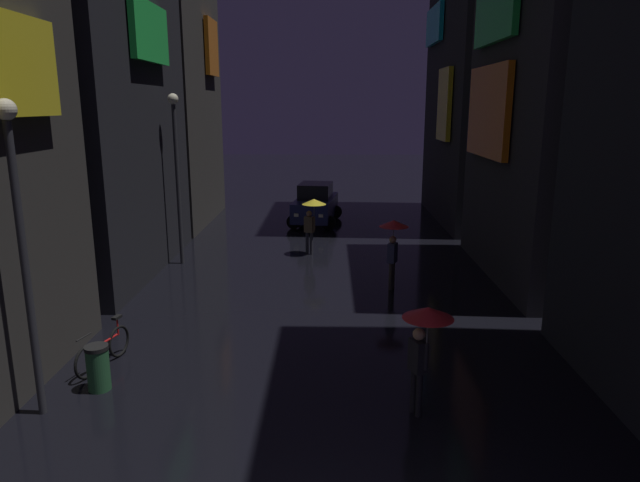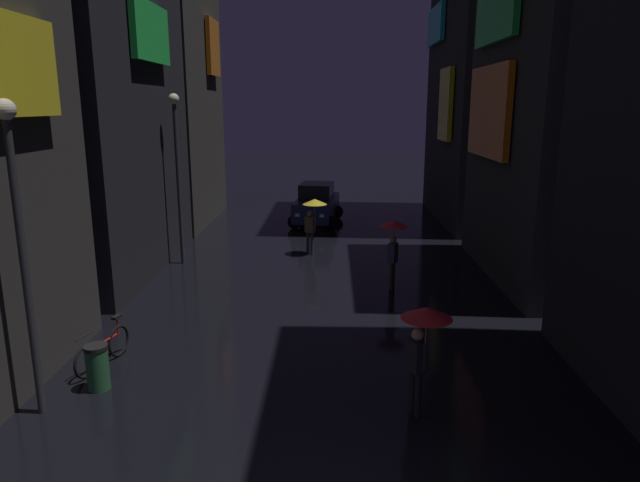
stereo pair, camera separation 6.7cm
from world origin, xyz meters
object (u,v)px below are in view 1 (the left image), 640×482
at_px(trash_bin, 98,368).
at_px(car_distant, 315,204).
at_px(pedestrian_midstreet_left_red, 393,235).
at_px(streetlamp_left_near, 20,226).
at_px(pedestrian_midstreet_centre_red, 425,331).
at_px(pedestrian_foreground_right_yellow, 312,211).
at_px(bicycle_parked_at_storefront, 104,350).
at_px(streetlamp_left_far, 177,161).

bearing_deg(trash_bin, car_distant, 76.72).
xyz_separation_m(pedestrian_midstreet_left_red, streetlamp_left_near, (-7.19, -7.49, 1.84)).
height_order(pedestrian_midstreet_centre_red, trash_bin, pedestrian_midstreet_centre_red).
bearing_deg(streetlamp_left_near, pedestrian_foreground_right_yellow, 68.16).
xyz_separation_m(pedestrian_midstreet_centre_red, bicycle_parked_at_storefront, (-6.52, 1.93, -1.28)).
xyz_separation_m(bicycle_parked_at_storefront, streetlamp_left_near, (-0.40, -1.92, 3.12)).
bearing_deg(bicycle_parked_at_storefront, streetlamp_left_near, -101.89).
bearing_deg(pedestrian_foreground_right_yellow, streetlamp_left_near, -111.84).
relative_size(pedestrian_foreground_right_yellow, pedestrian_midstreet_left_red, 1.00).
height_order(streetlamp_left_near, trash_bin, streetlamp_left_near).
height_order(car_distant, trash_bin, car_distant).
bearing_deg(car_distant, trash_bin, -103.28).
relative_size(pedestrian_midstreet_left_red, streetlamp_left_near, 0.38).
bearing_deg(bicycle_parked_at_storefront, trash_bin, -73.87).
bearing_deg(pedestrian_midstreet_left_red, bicycle_parked_at_storefront, -140.59).
xyz_separation_m(pedestrian_foreground_right_yellow, streetlamp_left_near, (-4.61, -11.51, 1.84)).
height_order(pedestrian_midstreet_centre_red, pedestrian_foreground_right_yellow, same).
distance_m(bicycle_parked_at_storefront, streetlamp_left_near, 3.68).
relative_size(car_distant, trash_bin, 4.63).
xyz_separation_m(pedestrian_foreground_right_yellow, streetlamp_left_far, (-4.61, -1.36, 1.98)).
relative_size(pedestrian_foreground_right_yellow, car_distant, 0.49).
bearing_deg(streetlamp_left_near, pedestrian_midstreet_centre_red, -0.07).
distance_m(pedestrian_midstreet_centre_red, pedestrian_foreground_right_yellow, 11.75).
distance_m(pedestrian_midstreet_centre_red, bicycle_parked_at_storefront, 6.92).
bearing_deg(bicycle_parked_at_storefront, pedestrian_midstreet_left_red, 39.41).
height_order(pedestrian_midstreet_left_red, car_distant, pedestrian_midstreet_left_red).
bearing_deg(bicycle_parked_at_storefront, pedestrian_midstreet_centre_red, -16.47).
xyz_separation_m(pedestrian_midstreet_centre_red, pedestrian_foreground_right_yellow, (-2.32, 11.51, 0.00)).
bearing_deg(streetlamp_left_near, car_distant, 75.20).
distance_m(pedestrian_midstreet_centre_red, streetlamp_left_near, 7.17).
bearing_deg(pedestrian_midstreet_left_red, car_distant, 104.90).
bearing_deg(streetlamp_left_near, bicycle_parked_at_storefront, 78.11).
distance_m(pedestrian_foreground_right_yellow, bicycle_parked_at_storefront, 10.55).
relative_size(pedestrian_midstreet_centre_red, streetlamp_left_near, 0.38).
distance_m(pedestrian_midstreet_left_red, bicycle_parked_at_storefront, 8.87).
relative_size(pedestrian_midstreet_centre_red, trash_bin, 2.28).
xyz_separation_m(pedestrian_foreground_right_yellow, car_distant, (-0.04, 5.81, -0.74)).
relative_size(pedestrian_midstreet_left_red, trash_bin, 2.28).
distance_m(pedestrian_foreground_right_yellow, pedestrian_midstreet_left_red, 4.77).
xyz_separation_m(pedestrian_midstreet_left_red, trash_bin, (-6.49, -6.60, -1.20)).
distance_m(pedestrian_foreground_right_yellow, trash_bin, 11.37).
xyz_separation_m(streetlamp_left_far, trash_bin, (0.70, -9.25, -3.18)).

